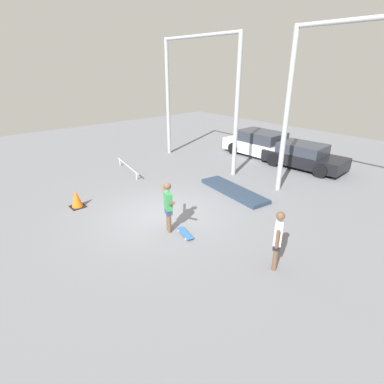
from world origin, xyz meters
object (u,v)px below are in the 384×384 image
at_px(skateboard, 185,233).
at_px(parked_car_white, 262,144).
at_px(manual_pad, 233,191).
at_px(bystander, 278,238).
at_px(grind_rail, 128,166).
at_px(traffic_cone, 77,199).
at_px(skateboarder, 168,205).
at_px(parked_car_black, 304,156).

height_order(skateboard, parked_car_white, parked_car_white).
relative_size(manual_pad, bystander, 2.03).
relative_size(grind_rail, traffic_cone, 4.40).
distance_m(skateboard, bystander, 2.97).
bearing_deg(traffic_cone, manual_pad, 62.21).
xyz_separation_m(skateboarder, bystander, (3.28, 0.94, -0.02)).
relative_size(parked_car_white, traffic_cone, 6.83).
relative_size(manual_pad, grind_rail, 1.12).
height_order(skateboarder, parked_car_white, skateboarder).
xyz_separation_m(skateboarder, manual_pad, (-0.76, 3.87, -0.83)).
height_order(manual_pad, bystander, bystander).
bearing_deg(bystander, traffic_cone, 79.09).
distance_m(skateboard, parked_car_white, 9.68).
xyz_separation_m(manual_pad, traffic_cone, (-2.84, -5.39, 0.25)).
distance_m(skateboard, grind_rail, 6.59).
xyz_separation_m(skateboard, manual_pad, (-1.28, 3.64, 0.02)).
bearing_deg(manual_pad, grind_rail, -158.55).
relative_size(manual_pad, parked_car_white, 0.72).
bearing_deg(parked_car_black, skateboarder, -89.56).
bearing_deg(skateboarder, parked_car_black, 115.88).
bearing_deg(bystander, parked_car_black, -4.42).
distance_m(grind_rail, bystander, 9.21).
height_order(grind_rail, bystander, bystander).
xyz_separation_m(skateboard, grind_rail, (-6.38, 1.63, 0.22)).
height_order(skateboard, grind_rail, grind_rail).
bearing_deg(grind_rail, parked_car_white, 70.67).
height_order(grind_rail, parked_car_black, parked_car_black).
relative_size(skateboard, grind_rail, 0.28).
height_order(skateboarder, skateboard, skateboarder).
xyz_separation_m(bystander, traffic_cone, (-6.88, -2.46, -0.57)).
height_order(skateboarder, parked_car_black, skateboarder).
bearing_deg(parked_car_black, bystander, -67.71).
bearing_deg(manual_pad, parked_car_white, 116.14).
bearing_deg(manual_pad, bystander, -35.93).
bearing_deg(grind_rail, manual_pad, 21.45).
height_order(manual_pad, parked_car_white, parked_car_white).
bearing_deg(parked_car_black, skateboard, -86.10).
bearing_deg(parked_car_black, grind_rail, -129.92).
bearing_deg(traffic_cone, parked_car_white, 88.52).
relative_size(skateboard, parked_car_white, 0.18).
bearing_deg(grind_rail, skateboarder, -17.60).
distance_m(skateboard, parked_car_black, 8.86).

